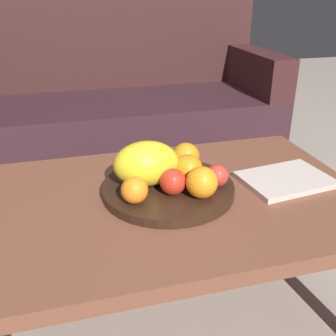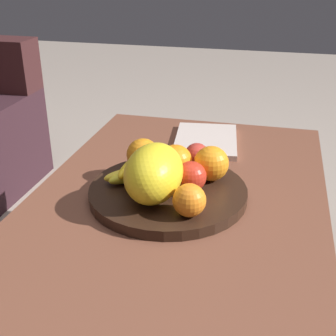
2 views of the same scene
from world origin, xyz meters
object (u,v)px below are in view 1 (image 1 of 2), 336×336
at_px(couch, 118,112).
at_px(orange_back, 134,190).
at_px(orange_left, 186,156).
at_px(apple_left, 217,176).
at_px(magazine, 286,180).
at_px(melon_large_front, 146,164).
at_px(orange_front, 188,169).
at_px(apple_front, 173,182).
at_px(orange_right, 202,182).
at_px(fruit_bowl, 168,188).
at_px(coffee_table, 174,210).
at_px(banana_bunch, 170,162).

distance_m(couch, orange_back, 1.28).
xyz_separation_m(orange_left, apple_left, (0.05, -0.13, -0.01)).
relative_size(apple_left, magazine, 0.25).
height_order(melon_large_front, orange_front, melon_large_front).
bearing_deg(apple_front, apple_left, 4.68).
xyz_separation_m(couch, orange_left, (0.04, -1.11, 0.19)).
bearing_deg(orange_right, orange_front, 96.64).
bearing_deg(melon_large_front, couch, 85.50).
distance_m(melon_large_front, magazine, 0.42).
xyz_separation_m(couch, apple_front, (-0.04, -1.25, 0.19)).
bearing_deg(couch, apple_left, -85.79).
xyz_separation_m(orange_left, apple_front, (-0.08, -0.14, -0.01)).
relative_size(melon_large_front, orange_left, 2.19).
xyz_separation_m(fruit_bowl, orange_left, (0.08, 0.08, 0.05)).
height_order(fruit_bowl, apple_left, apple_left).
distance_m(coffee_table, magazine, 0.34).
height_order(couch, melon_large_front, couch).
height_order(orange_front, orange_back, orange_front).
relative_size(couch, banana_bunch, 9.83).
xyz_separation_m(apple_left, magazine, (0.22, 0.01, -0.05)).
height_order(apple_left, banana_bunch, apple_left).
bearing_deg(banana_bunch, orange_front, -71.01).
height_order(coffee_table, orange_right, orange_right).
xyz_separation_m(melon_large_front, orange_left, (0.13, 0.07, -0.02)).
relative_size(coffee_table, banana_bunch, 6.07).
distance_m(melon_large_front, apple_left, 0.20).
relative_size(coffee_table, apple_front, 14.85).
distance_m(orange_left, orange_right, 0.17).
bearing_deg(coffee_table, banana_bunch, 81.82).
distance_m(coffee_table, orange_front, 0.12).
bearing_deg(magazine, fruit_bowl, 168.01).
relative_size(melon_large_front, orange_right, 2.14).
relative_size(couch, fruit_bowl, 4.65).
distance_m(banana_bunch, magazine, 0.34).
bearing_deg(orange_front, coffee_table, -158.49).
xyz_separation_m(fruit_bowl, orange_back, (-0.11, -0.07, 0.05)).
relative_size(coffee_table, orange_left, 12.89).
bearing_deg(orange_back, apple_front, 9.57).
bearing_deg(coffee_table, couch, 88.88).
xyz_separation_m(orange_left, magazine, (0.27, -0.11, -0.06)).
bearing_deg(orange_left, banana_bunch, -177.76).
xyz_separation_m(couch, melon_large_front, (-0.09, -1.17, 0.21)).
bearing_deg(couch, apple_front, -91.70).
relative_size(fruit_bowl, orange_back, 5.25).
bearing_deg(magazine, orange_left, 150.42).
bearing_deg(fruit_bowl, orange_back, -146.23).
height_order(orange_right, orange_back, orange_right).
bearing_deg(orange_front, orange_left, 76.12).
relative_size(orange_front, apple_left, 1.32).
relative_size(orange_front, banana_bunch, 0.48).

